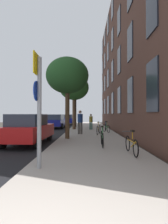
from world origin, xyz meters
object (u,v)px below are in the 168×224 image
object	(u,v)px
traffic_light	(75,107)
pedestrian_0	(80,121)
bicycle_4	(106,127)
car_0	(29,129)
sign_post	(38,101)
car_1	(57,121)
pedestrian_1	(91,121)
bicycle_0	(131,145)
tree_far	(74,88)
bicycle_1	(102,138)
bicycle_2	(99,129)
bicycle_3	(106,128)
car_2	(68,119)
tree_near	(67,76)

from	to	relation	value
traffic_light	pedestrian_0	size ratio (longest dim) A/B	1.89
bicycle_4	car_0	bearing A→B (deg)	-125.79
sign_post	car_1	size ratio (longest dim) A/B	0.72
pedestrian_1	car_1	xyz separation A→B (m)	(-3.96, 3.08, -0.17)
sign_post	car_1	xyz separation A→B (m)	(-2.13, 15.99, -1.14)
traffic_light	pedestrian_0	bearing A→B (deg)	-83.67
bicycle_0	sign_post	bearing A→B (deg)	-149.72
tree_far	car_1	xyz separation A→B (m)	(-2.24, 2.73, -3.52)
traffic_light	bicycle_0	world-z (taller)	traffic_light
bicycle_1	bicycle_2	xyz separation A→B (m)	(0.20, 5.13, -0.00)
bicycle_3	sign_post	bearing A→B (deg)	-106.86
bicycle_0	bicycle_4	distance (m)	9.70
sign_post	tree_far	world-z (taller)	tree_far
bicycle_1	bicycle_4	bearing A→B (deg)	82.42
bicycle_4	car_2	xyz separation A→B (m)	(-4.68, 12.10, 0.36)
car_1	car_2	bearing A→B (deg)	85.38
traffic_light	bicycle_2	distance (m)	8.59
bicycle_2	traffic_light	bearing A→B (deg)	105.87
sign_post	bicycle_2	bearing A→B (deg)	75.02
bicycle_2	pedestrian_0	bearing A→B (deg)	173.66
bicycle_0	car_1	distance (m)	15.13
bicycle_1	bicycle_3	size ratio (longest dim) A/B	1.02
bicycle_4	pedestrian_1	world-z (taller)	pedestrian_1
bicycle_2	car_0	distance (m)	5.66
pedestrian_0	bicycle_0	bearing A→B (deg)	-72.67
tree_near	bicycle_2	world-z (taller)	tree_near
bicycle_3	bicycle_4	distance (m)	1.47
tree_far	pedestrian_1	distance (m)	3.78
pedestrian_0	car_2	distance (m)	15.04
sign_post	bicycle_4	bearing A→B (deg)	74.58
car_1	bicycle_2	bearing A→B (deg)	-59.19
bicycle_3	car_2	xyz separation A→B (m)	(-4.55, 13.56, 0.36)
traffic_light	car_2	bearing A→B (deg)	102.35
tree_near	tree_far	world-z (taller)	tree_far
traffic_light	tree_near	world-z (taller)	tree_near
traffic_light	car_0	size ratio (longest dim) A/B	0.81
car_1	bicycle_4	bearing A→B (deg)	-40.45
traffic_light	pedestrian_1	distance (m)	4.38
tree_far	bicycle_2	size ratio (longest dim) A/B	3.37
bicycle_2	bicycle_3	bearing A→B (deg)	62.83
bicycle_1	pedestrian_1	world-z (taller)	pedestrian_1
tree_far	bicycle_1	xyz separation A→B (m)	(1.98, -9.82, -3.86)
bicycle_2	sign_post	bearing A→B (deg)	-104.98
pedestrian_1	car_2	size ratio (longest dim) A/B	0.39
bicycle_4	pedestrian_1	bearing A→B (deg)	133.04
tree_near	bicycle_1	world-z (taller)	tree_near
bicycle_3	car_0	world-z (taller)	car_0
tree_near	bicycle_3	bearing A→B (deg)	53.63
traffic_light	bicycle_3	xyz separation A→B (m)	(3.03, -6.60, -1.99)
sign_post	bicycle_2	xyz separation A→B (m)	(2.29, 8.57, -1.49)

